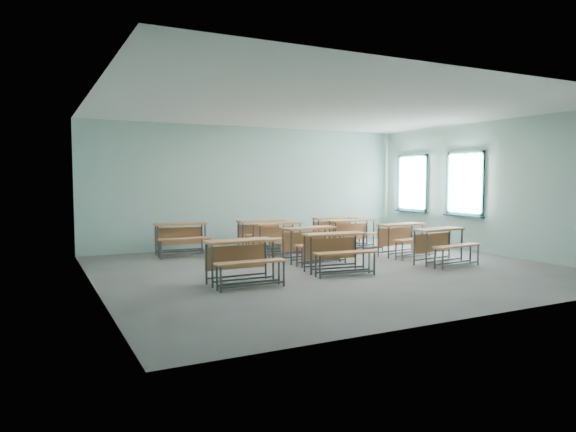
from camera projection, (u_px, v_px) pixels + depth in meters
name	position (u px, v px, depth m)	size (l,w,h in m)	color
room	(334.00, 189.00, 10.34)	(9.04, 8.04, 3.24)	slate
desk_unit_r0c0	(242.00, 255.00, 8.78)	(1.22, 0.82, 0.76)	#A3663B
desk_unit_r0c1	(337.00, 246.00, 9.89)	(1.30, 0.95, 0.76)	#A3663B
desk_unit_r0c2	(443.00, 240.00, 10.82)	(1.31, 0.95, 0.76)	#A3663B
desk_unit_r1c1	(312.00, 239.00, 11.11)	(1.28, 0.92, 0.76)	#A3663B
desk_unit_r1c2	(404.00, 235.00, 11.99)	(1.31, 0.96, 0.76)	#A3663B
desk_unit_r2c1	(279.00, 233.00, 12.24)	(1.29, 0.93, 0.76)	#A3663B
desk_unit_r2c2	(354.00, 230.00, 13.15)	(1.27, 0.90, 0.76)	#A3663B
desk_unit_r3c0	(182.00, 234.00, 12.12)	(1.26, 0.89, 0.76)	#A3663B
desk_unit_r3c1	(263.00, 230.00, 13.00)	(1.24, 0.85, 0.76)	#A3663B
desk_unit_r3c2	(336.00, 227.00, 13.98)	(1.29, 0.93, 0.76)	#A3663B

